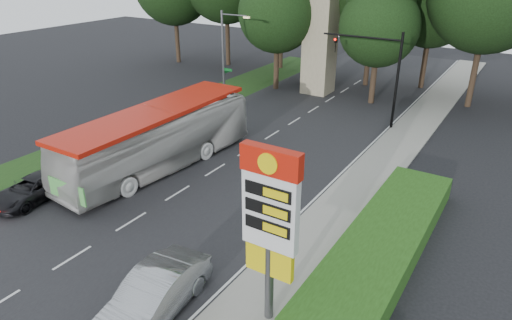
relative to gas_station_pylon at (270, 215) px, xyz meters
The scene contains 13 objects.
ground 10.41m from the gas_station_pylon, 167.77° to the right, with size 120.00×120.00×0.00m, color black.
road_surface 14.30m from the gas_station_pylon, 132.60° to the left, with size 14.00×80.00×0.02m, color black.
sidewalk_right 10.95m from the gas_station_pylon, 94.00° to the left, with size 3.00×80.00×0.12m, color gray.
grass_verge_left 25.01m from the gas_station_pylon, 139.44° to the left, with size 5.00×50.00×0.02m, color #193814.
hedge 7.49m from the gas_station_pylon, 69.05° to the left, with size 3.00×14.00×1.20m, color #214612.
gas_station_pylon is the anchor object (origin of this frame).
traffic_signal_mast 22.29m from the gas_station_pylon, 99.09° to the left, with size 6.10×0.35×7.20m.
streetlight_signs 25.74m from the gas_station_pylon, 128.96° to the left, with size 2.75×0.98×8.00m.
monument 30.17m from the gas_station_pylon, 111.80° to the left, with size 3.00×3.00×10.05m.
tree_monument_right 28.32m from the gas_station_pylon, 101.71° to the left, with size 6.72×6.72×13.20m.
transit_bus 14.69m from the gas_station_pylon, 148.60° to the left, with size 3.18×13.59×3.79m, color silver.
sedan_silver 5.54m from the gas_station_pylon, 150.91° to the right, with size 1.86×5.32×1.75m, color #93969A.
suv_charcoal 15.88m from the gas_station_pylon, behind, with size 2.14×4.63×1.29m, color black.
Camera 1 is at (15.65, -9.14, 12.35)m, focal length 32.00 mm.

